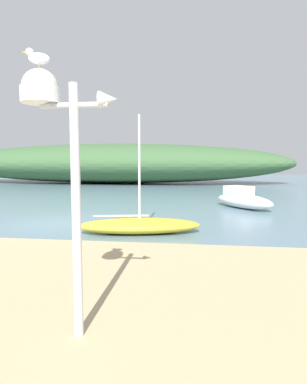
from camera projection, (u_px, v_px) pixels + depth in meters
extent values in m
plane|color=slate|center=(56.00, 223.00, 13.10)|extent=(120.00, 120.00, 0.00)
ellipsoid|color=#3D6038|center=(110.00, 163.00, 39.34)|extent=(43.99, 11.39, 4.81)
cylinder|color=silver|center=(76.00, 214.00, 4.03)|extent=(0.12, 0.12, 3.23)
cylinder|color=silver|center=(74.00, 105.00, 3.91)|extent=(0.87, 0.07, 0.07)
cylinder|color=white|center=(40.00, 95.00, 3.96)|extent=(0.48, 0.48, 0.19)
sphere|color=white|center=(40.00, 87.00, 3.95)|extent=(0.45, 0.45, 0.45)
cone|color=silver|center=(108.00, 99.00, 3.85)|extent=(0.22, 0.21, 0.21)
cylinder|color=orange|center=(39.00, 66.00, 3.91)|extent=(0.01, 0.01, 0.05)
cylinder|color=orange|center=(40.00, 67.00, 3.95)|extent=(0.01, 0.01, 0.05)
ellipsoid|color=white|center=(39.00, 59.00, 3.92)|extent=(0.28, 0.19, 0.14)
ellipsoid|color=#9EA0A8|center=(39.00, 57.00, 3.92)|extent=(0.26, 0.16, 0.05)
sphere|color=white|center=(30.00, 52.00, 3.89)|extent=(0.10, 0.10, 0.10)
cone|color=gold|center=(23.00, 52.00, 3.88)|extent=(0.06, 0.04, 0.03)
ellipsoid|color=white|center=(244.00, 201.00, 17.35)|extent=(3.38, 4.06, 0.78)
cube|color=silver|center=(239.00, 192.00, 17.67)|extent=(1.66, 1.76, 0.69)
ellipsoid|color=gold|center=(140.00, 226.00, 11.15)|extent=(4.46, 2.15, 0.53)
cylinder|color=silver|center=(139.00, 169.00, 10.97)|extent=(0.08, 0.08, 3.72)
cylinder|color=silver|center=(121.00, 216.00, 11.08)|extent=(1.90, 0.44, 0.06)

